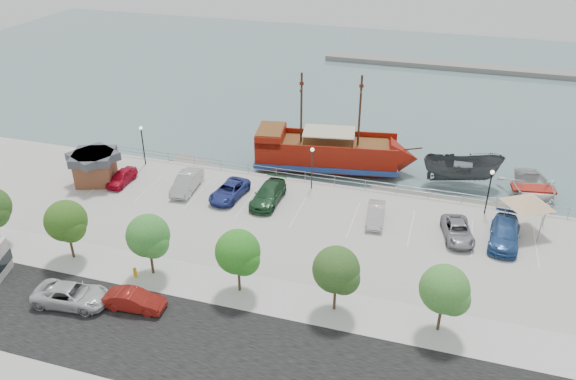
# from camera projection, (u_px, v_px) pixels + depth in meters

# --- Properties ---
(ground) EXTENTS (160.00, 160.00, 0.00)m
(ground) POSITION_uv_depth(u_px,v_px,m) (292.00, 232.00, 49.24)
(ground) COLOR slate
(street) EXTENTS (100.00, 8.00, 0.04)m
(street) POSITION_uv_depth(u_px,v_px,m) (220.00, 351.00, 35.34)
(street) COLOR black
(street) RESTS_ON land_slab
(sidewalk) EXTENTS (100.00, 4.00, 0.05)m
(sidewalk) POSITION_uv_depth(u_px,v_px,m) (253.00, 293.00, 40.37)
(sidewalk) COLOR silver
(sidewalk) RESTS_ON land_slab
(seawall_railing) EXTENTS (50.00, 0.06, 1.00)m
(seawall_railing) POSITION_uv_depth(u_px,v_px,m) (315.00, 177.00, 55.05)
(seawall_railing) COLOR gray
(seawall_railing) RESTS_ON land_slab
(far_shore) EXTENTS (40.00, 3.00, 0.80)m
(far_shore) POSITION_uv_depth(u_px,v_px,m) (445.00, 66.00, 92.61)
(far_shore) COLOR gray
(far_shore) RESTS_ON ground
(pirate_ship) EXTENTS (17.49, 7.29, 10.88)m
(pirate_ship) POSITION_uv_depth(u_px,v_px,m) (338.00, 154.00, 59.13)
(pirate_ship) COLOR maroon
(pirate_ship) RESTS_ON ground
(patrol_boat) EXTENTS (8.25, 4.35, 3.04)m
(patrol_boat) POSITION_uv_depth(u_px,v_px,m) (462.00, 171.00, 56.28)
(patrol_boat) COLOR #414447
(patrol_boat) RESTS_ON ground
(speedboat) EXTENTS (6.82, 8.71, 1.64)m
(speedboat) POSITION_uv_depth(u_px,v_px,m) (533.00, 191.00, 54.07)
(speedboat) COLOR silver
(speedboat) RESTS_ON ground
(dock_west) EXTENTS (7.11, 4.12, 0.39)m
(dock_west) POSITION_uv_depth(u_px,v_px,m) (199.00, 166.00, 60.25)
(dock_west) COLOR gray
(dock_west) RESTS_ON ground
(dock_mid) EXTENTS (7.04, 2.06, 0.40)m
(dock_mid) POSITION_uv_depth(u_px,v_px,m) (406.00, 195.00, 54.60)
(dock_mid) COLOR slate
(dock_mid) RESTS_ON ground
(dock_east) EXTENTS (6.64, 2.50, 0.37)m
(dock_east) POSITION_uv_depth(u_px,v_px,m) (469.00, 204.00, 53.09)
(dock_east) COLOR slate
(dock_east) RESTS_ON ground
(shed) EXTENTS (4.83, 4.83, 3.13)m
(shed) POSITION_uv_depth(u_px,v_px,m) (95.00, 167.00, 54.59)
(shed) COLOR brown
(shed) RESTS_ON land_slab
(canopy_tent) EXTENTS (5.63, 5.63, 3.90)m
(canopy_tent) POSITION_uv_depth(u_px,v_px,m) (530.00, 194.00, 46.18)
(canopy_tent) COLOR slate
(canopy_tent) RESTS_ON land_slab
(street_van) EXTENTS (5.59, 3.07, 1.49)m
(street_van) POSITION_uv_depth(u_px,v_px,m) (71.00, 295.00, 39.02)
(street_van) COLOR silver
(street_van) RESTS_ON street
(street_sedan) EXTENTS (4.34, 1.79, 1.40)m
(street_sedan) POSITION_uv_depth(u_px,v_px,m) (134.00, 300.00, 38.59)
(street_sedan) COLOR maroon
(street_sedan) RESTS_ON street
(fire_hydrant) EXTENTS (0.29, 0.29, 0.84)m
(fire_hydrant) POSITION_uv_depth(u_px,v_px,m) (135.00, 272.00, 41.80)
(fire_hydrant) COLOR gold
(fire_hydrant) RESTS_ON sidewalk
(lamp_post_left) EXTENTS (0.36, 0.36, 4.28)m
(lamp_post_left) POSITION_uv_depth(u_px,v_px,m) (142.00, 138.00, 57.40)
(lamp_post_left) COLOR black
(lamp_post_left) RESTS_ON land_slab
(lamp_post_mid) EXTENTS (0.36, 0.36, 4.28)m
(lamp_post_mid) POSITION_uv_depth(u_px,v_px,m) (312.00, 161.00, 52.80)
(lamp_post_mid) COLOR black
(lamp_post_mid) RESTS_ON land_slab
(lamp_post_right) EXTENTS (0.36, 0.36, 4.28)m
(lamp_post_right) POSITION_uv_depth(u_px,v_px,m) (490.00, 184.00, 48.71)
(lamp_post_right) COLOR black
(lamp_post_right) RESTS_ON land_slab
(tree_b) EXTENTS (3.30, 3.20, 5.00)m
(tree_b) POSITION_uv_depth(u_px,v_px,m) (67.00, 223.00, 42.53)
(tree_b) COLOR #473321
(tree_b) RESTS_ON sidewalk
(tree_c) EXTENTS (3.30, 3.20, 5.00)m
(tree_c) POSITION_uv_depth(u_px,v_px,m) (149.00, 238.00, 40.74)
(tree_c) COLOR #473321
(tree_c) RESTS_ON sidewalk
(tree_d) EXTENTS (3.30, 3.20, 5.00)m
(tree_d) POSITION_uv_depth(u_px,v_px,m) (239.00, 254.00, 38.95)
(tree_d) COLOR #473321
(tree_d) RESTS_ON sidewalk
(tree_e) EXTENTS (3.30, 3.20, 5.00)m
(tree_e) POSITION_uv_depth(u_px,v_px,m) (338.00, 272.00, 37.16)
(tree_e) COLOR #473321
(tree_e) RESTS_ON sidewalk
(tree_f) EXTENTS (3.30, 3.20, 5.00)m
(tree_f) POSITION_uv_depth(u_px,v_px,m) (446.00, 291.00, 35.37)
(tree_f) COLOR #473321
(tree_f) RESTS_ON sidewalk
(parked_car_a) EXTENTS (1.60, 3.97, 1.35)m
(parked_car_a) POSITION_uv_depth(u_px,v_px,m) (122.00, 177.00, 54.77)
(parked_car_a) COLOR #B30B23
(parked_car_a) RESTS_ON land_slab
(parked_car_b) EXTENTS (2.14, 5.12, 1.65)m
(parked_car_b) POSITION_uv_depth(u_px,v_px,m) (187.00, 182.00, 53.54)
(parked_car_b) COLOR #AEAEAE
(parked_car_b) RESTS_ON land_slab
(parked_car_c) EXTENTS (2.86, 5.23, 1.39)m
(parked_car_c) POSITION_uv_depth(u_px,v_px,m) (229.00, 191.00, 52.31)
(parked_car_c) COLOR navy
(parked_car_c) RESTS_ON land_slab
(parked_car_d) EXTENTS (2.34, 5.57, 1.61)m
(parked_car_d) POSITION_uv_depth(u_px,v_px,m) (268.00, 194.00, 51.49)
(parked_car_d) COLOR #20492A
(parked_car_d) RESTS_ON land_slab
(parked_car_f) EXTENTS (1.84, 4.35, 1.39)m
(parked_car_f) POSITION_uv_depth(u_px,v_px,m) (376.00, 214.00, 48.61)
(parked_car_f) COLOR silver
(parked_car_f) RESTS_ON land_slab
(parked_car_g) EXTENTS (3.15, 5.13, 1.33)m
(parked_car_g) POSITION_uv_depth(u_px,v_px,m) (458.00, 231.00, 46.34)
(parked_car_g) COLOR gray
(parked_car_g) RESTS_ON land_slab
(parked_car_h) EXTENTS (2.80, 5.87, 1.65)m
(parked_car_h) POSITION_uv_depth(u_px,v_px,m) (505.00, 234.00, 45.67)
(parked_car_h) COLOR #274C87
(parked_car_h) RESTS_ON land_slab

